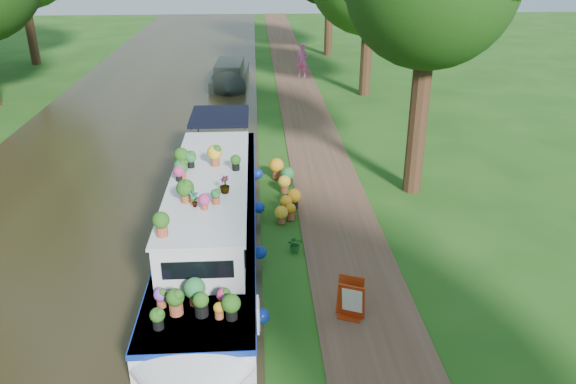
{
  "coord_description": "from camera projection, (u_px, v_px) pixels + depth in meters",
  "views": [
    {
      "loc": [
        -1.05,
        -12.96,
        7.22
      ],
      "look_at": [
        -0.27,
        0.2,
        1.3
      ],
      "focal_mm": 35.0,
      "sensor_mm": 36.0,
      "label": 1
    }
  ],
  "objects": [
    {
      "name": "verge_plant",
      "position": [
        295.0,
        244.0,
        14.16
      ],
      "size": [
        0.39,
        0.34,
        0.43
      ],
      "primitive_type": "imported",
      "rotation": [
        0.0,
        0.0,
        -0.01
      ],
      "color": "#1C5E23",
      "rests_on": "ground"
    },
    {
      "name": "ground",
      "position": [
        299.0,
        240.0,
        14.82
      ],
      "size": [
        100.0,
        100.0,
        0.0
      ],
      "primitive_type": "plane",
      "color": "#1D4B12",
      "rests_on": "ground"
    },
    {
      "name": "plant_boat",
      "position": [
        211.0,
        215.0,
        14.26
      ],
      "size": [
        2.29,
        13.52,
        2.27
      ],
      "color": "silver",
      "rests_on": "canal_water"
    },
    {
      "name": "sandwich_board",
      "position": [
        351.0,
        301.0,
        11.59
      ],
      "size": [
        0.59,
        0.62,
        0.87
      ],
      "rotation": [
        0.0,
        0.0,
        -0.4
      ],
      "color": "#9E290B",
      "rests_on": "towpath"
    },
    {
      "name": "pedestrian_pink",
      "position": [
        302.0,
        61.0,
        32.0
      ],
      "size": [
        0.8,
        0.69,
        1.85
      ],
      "primitive_type": "imported",
      "rotation": [
        0.0,
        0.0,
        -0.43
      ],
      "color": "#D3579F",
      "rests_on": "towpath"
    },
    {
      "name": "second_boat",
      "position": [
        230.0,
        75.0,
        30.75
      ],
      "size": [
        2.06,
        6.32,
        1.21
      ],
      "rotation": [
        0.0,
        0.0,
        -0.05
      ],
      "color": "black",
      "rests_on": "canal_water"
    },
    {
      "name": "canal_water",
      "position": [
        68.0,
        246.0,
        14.49
      ],
      "size": [
        10.0,
        100.0,
        0.02
      ],
      "primitive_type": "cube",
      "color": "black",
      "rests_on": "ground"
    },
    {
      "name": "towpath",
      "position": [
        344.0,
        238.0,
        14.88
      ],
      "size": [
        2.2,
        100.0,
        0.03
      ],
      "primitive_type": "cube",
      "color": "brown",
      "rests_on": "ground"
    }
  ]
}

